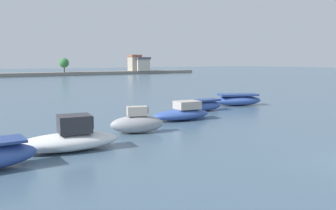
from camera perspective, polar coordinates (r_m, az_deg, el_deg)
The scene contains 5 objects.
moored_boat_1 at distance 17.53m, azimuth -15.88°, elevation -5.34°, with size 5.11×2.57×1.74m.
moored_boat_2 at distance 21.03m, azimuth -5.10°, elevation -2.94°, with size 3.41×2.16×1.62m.
moored_boat_3 at distance 25.57m, azimuth 2.41°, elevation -1.30°, with size 4.63×2.26×1.39m.
moored_boat_4 at distance 30.49m, azimuth 6.14°, elevation -0.05°, with size 3.38×1.42×1.00m.
moored_boat_5 at distance 34.55m, azimuth 11.37°, elevation 0.82°, with size 5.08×3.54×1.14m.
Camera 1 is at (-15.25, -6.43, 4.34)m, focal length 37.10 mm.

